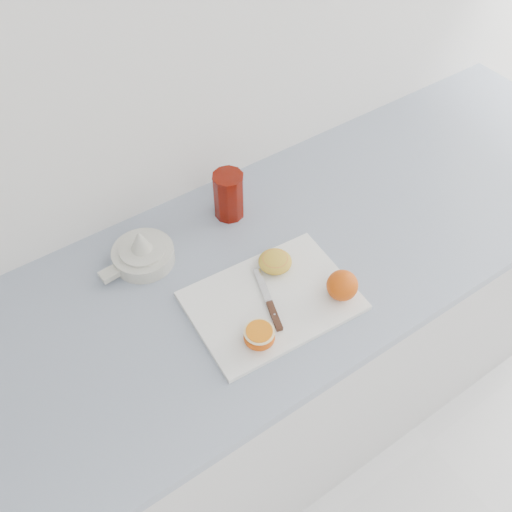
% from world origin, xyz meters
% --- Properties ---
extents(counter, '(2.29, 0.64, 0.89)m').
position_xyz_m(counter, '(-0.08, 1.70, 0.45)').
color(counter, silver).
rests_on(counter, ground).
extents(cutting_board, '(0.36, 0.27, 0.01)m').
position_xyz_m(cutting_board, '(-0.05, 1.60, 0.90)').
color(cutting_board, white).
rests_on(cutting_board, counter).
extents(whole_orange, '(0.07, 0.07, 0.07)m').
position_xyz_m(whole_orange, '(0.08, 1.52, 0.94)').
color(whole_orange, '#EA6500').
rests_on(whole_orange, cutting_board).
extents(half_orange, '(0.06, 0.06, 0.04)m').
position_xyz_m(half_orange, '(-0.13, 1.53, 0.92)').
color(half_orange, '#EA6500').
rests_on(half_orange, cutting_board).
extents(squeezed_shell, '(0.07, 0.07, 0.03)m').
position_xyz_m(squeezed_shell, '(0.01, 1.67, 0.92)').
color(squeezed_shell, gold).
rests_on(squeezed_shell, cutting_board).
extents(paring_knife, '(0.06, 0.16, 0.01)m').
position_xyz_m(paring_knife, '(-0.07, 1.57, 0.91)').
color(paring_knife, '#3F2115').
rests_on(paring_knife, cutting_board).
extents(citrus_juicer, '(0.18, 0.14, 0.09)m').
position_xyz_m(citrus_juicer, '(-0.22, 1.86, 0.92)').
color(citrus_juicer, silver).
rests_on(citrus_juicer, counter).
extents(red_tumbler, '(0.07, 0.07, 0.12)m').
position_xyz_m(red_tumbler, '(0.02, 1.88, 0.95)').
color(red_tumbler, '#630C03').
rests_on(red_tumbler, counter).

